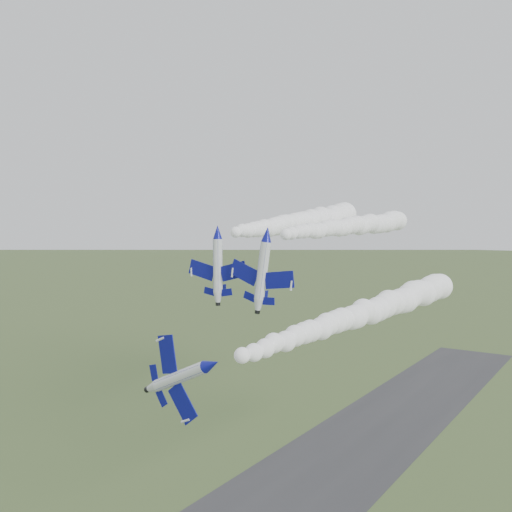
# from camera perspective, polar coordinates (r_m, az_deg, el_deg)

# --- Properties ---
(runway) EXTENTS (24.00, 260.00, 0.04)m
(runway) POSITION_cam_1_polar(r_m,az_deg,el_deg) (98.85, 2.87, -23.43)
(runway) COLOR #2F2F31
(runway) RESTS_ON ground
(jet_lead) EXTENTS (4.34, 11.59, 8.78)m
(jet_lead) POSITION_cam_1_polar(r_m,az_deg,el_deg) (58.89, -4.51, -10.76)
(jet_lead) COLOR silver
(smoke_trail_jet_lead) EXTENTS (7.54, 60.45, 4.69)m
(smoke_trail_jet_lead) POSITION_cam_1_polar(r_m,az_deg,el_deg) (85.12, 11.04, -5.48)
(smoke_trail_jet_lead) COLOR white
(jet_pair_left) EXTENTS (10.39, 12.40, 3.04)m
(jet_pair_left) POSITION_cam_1_polar(r_m,az_deg,el_deg) (87.12, -3.90, 2.43)
(jet_pair_left) COLOR silver
(smoke_trail_jet_pair_left) EXTENTS (10.54, 57.89, 5.77)m
(smoke_trail_jet_pair_left) POSITION_cam_1_polar(r_m,az_deg,el_deg) (114.89, 4.53, 3.38)
(smoke_trail_jet_pair_left) COLOR white
(jet_pair_right) EXTENTS (10.65, 12.90, 3.36)m
(jet_pair_right) POSITION_cam_1_polar(r_m,az_deg,el_deg) (81.98, 1.07, 2.21)
(jet_pair_right) COLOR silver
(smoke_trail_jet_pair_right) EXTENTS (7.15, 61.50, 4.51)m
(smoke_trail_jet_pair_right) POSITION_cam_1_polar(r_m,az_deg,el_deg) (112.90, 9.73, 2.97)
(smoke_trail_jet_pair_right) COLOR white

